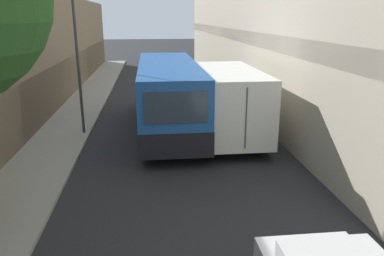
# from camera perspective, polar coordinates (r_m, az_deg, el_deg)

# --- Properties ---
(ground_plane) EXTENTS (150.00, 150.00, 0.00)m
(ground_plane) POSITION_cam_1_polar(r_m,az_deg,el_deg) (15.12, -2.38, -2.82)
(ground_plane) COLOR #232326
(sidewalk_left) EXTENTS (2.34, 60.00, 0.12)m
(sidewalk_left) POSITION_cam_1_polar(r_m,az_deg,el_deg) (15.57, -20.60, -3.11)
(sidewalk_left) COLOR gray
(sidewalk_left) RESTS_ON ground_plane
(bus) EXTENTS (2.58, 9.84, 3.07)m
(bus) POSITION_cam_1_polar(r_m,az_deg,el_deg) (17.01, -3.61, 5.05)
(bus) COLOR #1E519E
(bus) RESTS_ON ground_plane
(box_truck) EXTENTS (2.38, 8.20, 2.95)m
(box_truck) POSITION_cam_1_polar(r_m,az_deg,el_deg) (16.63, 4.90, 4.65)
(box_truck) COLOR silver
(box_truck) RESTS_ON ground_plane
(street_lamp) EXTENTS (0.36, 0.80, 6.27)m
(street_lamp) POSITION_cam_1_polar(r_m,az_deg,el_deg) (16.49, -17.38, 14.14)
(street_lamp) COLOR #38383D
(street_lamp) RESTS_ON sidewalk_left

